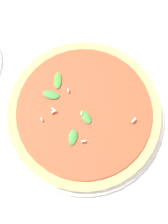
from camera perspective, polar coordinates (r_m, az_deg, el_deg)
name	(u,v)px	position (r m, az deg, el deg)	size (l,w,h in m)	color
ground_plane	(86,105)	(0.73, 0.46, 1.25)	(6.00, 6.00, 0.00)	silver
pizza_arugula_main	(84,113)	(0.71, -0.01, -0.27)	(0.37, 0.37, 0.05)	white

